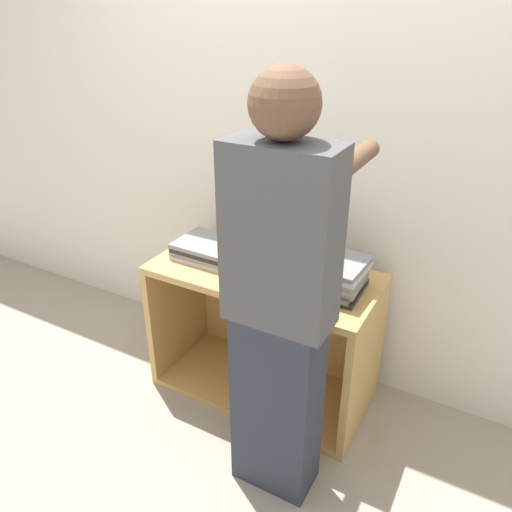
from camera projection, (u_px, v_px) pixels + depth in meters
ground_plane at (238, 419)px, 2.57m from camera, size 12.00×12.00×0.00m
wall_back at (300, 160)px, 2.52m from camera, size 8.00×0.05×2.40m
cart at (269, 326)px, 2.66m from camera, size 1.12×0.54×0.74m
laptop_open at (270, 257)px, 2.46m from camera, size 0.30×0.35×0.27m
laptop_stack_left at (208, 249)px, 2.56m from camera, size 0.31×0.27×0.09m
laptop_stack_right at (329, 274)px, 2.26m from camera, size 0.33×0.28×0.15m
person at (280, 309)px, 1.86m from camera, size 0.40×0.54×1.76m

